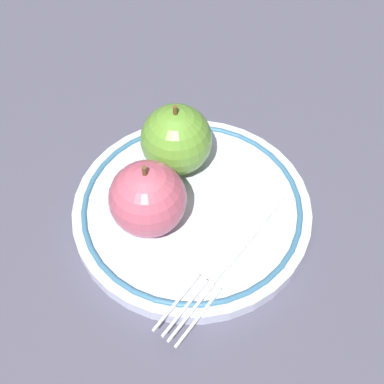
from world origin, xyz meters
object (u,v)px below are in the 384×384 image
apple_red_whole (176,140)px  apple_second_whole (148,199)px  plate (192,209)px  fork (231,256)px

apple_red_whole → apple_second_whole: (0.02, 0.08, 0.00)m
plate → fork: (-0.04, 0.06, 0.01)m
plate → apple_second_whole: (0.04, 0.02, 0.05)m
apple_red_whole → plate: bearing=112.9°
fork → plate: bearing=-112.9°
apple_second_whole → fork: bearing=158.7°
plate → fork: 0.07m
apple_red_whole → apple_second_whole: same height
apple_red_whole → apple_second_whole: bearing=77.6°
plate → fork: size_ratio=1.39×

